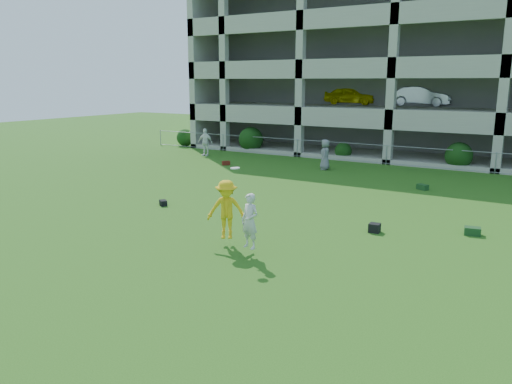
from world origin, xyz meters
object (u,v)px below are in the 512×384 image
Objects in this scene: bystander_b at (205,142)px; parking_garage at (427,66)px; bystander_c at (325,155)px; frisbee_contest at (231,212)px; crate_d at (375,228)px.

parking_garage reaches higher than bystander_b.
frisbee_contest reaches higher than bystander_c.
frisbee_contest reaches higher than bystander_b.
parking_garage is (-3.84, 22.55, 5.86)m from crate_d.
bystander_c is 14.42m from frisbee_contest.
bystander_b is 19.27m from frisbee_contest.
crate_d is (6.30, -10.31, -0.71)m from bystander_c.
crate_d is at bearing 12.11° from bystander_c.
crate_d is at bearing -41.97° from bystander_b.
parking_garage reaches higher than crate_d.
frisbee_contest reaches higher than crate_d.
bystander_c is 4.94× the size of crate_d.
parking_garage is at bearing 99.67° from crate_d.
bystander_c is 13.51m from parking_garage.
crate_d is at bearing 49.60° from frisbee_contest.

